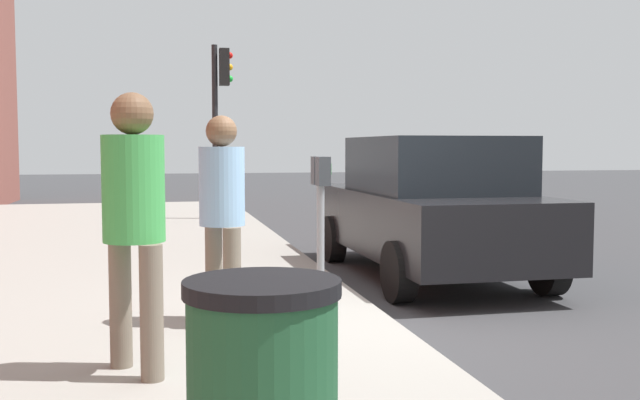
# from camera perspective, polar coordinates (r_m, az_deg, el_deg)

# --- Properties ---
(ground_plane) EXTENTS (80.00, 80.00, 0.00)m
(ground_plane) POSITION_cam_1_polar(r_m,az_deg,el_deg) (6.89, 4.77, -9.72)
(ground_plane) COLOR #38383A
(ground_plane) RESTS_ON ground
(sidewalk_slab) EXTENTS (28.00, 6.00, 0.15)m
(sidewalk_slab) POSITION_cam_1_polar(r_m,az_deg,el_deg) (6.65, -21.15, -9.82)
(sidewalk_slab) COLOR gray
(sidewalk_slab) RESTS_ON ground_plane
(parking_meter) EXTENTS (0.36, 0.12, 1.41)m
(parking_meter) POSITION_cam_1_polar(r_m,az_deg,el_deg) (6.70, 0.06, 0.01)
(parking_meter) COLOR gray
(parking_meter) RESTS_ON sidewalk_slab
(pedestrian_at_meter) EXTENTS (0.51, 0.38, 1.76)m
(pedestrian_at_meter) POSITION_cam_1_polar(r_m,az_deg,el_deg) (6.24, -7.59, -0.13)
(pedestrian_at_meter) COLOR #726656
(pedestrian_at_meter) RESTS_ON sidewalk_slab
(pedestrian_bystander) EXTENTS (0.49, 0.40, 1.85)m
(pedestrian_bystander) POSITION_cam_1_polar(r_m,az_deg,el_deg) (4.95, -14.23, -0.54)
(pedestrian_bystander) COLOR #726656
(pedestrian_bystander) RESTS_ON sidewalk_slab
(parked_sedan_near) EXTENTS (4.41, 1.99, 1.77)m
(parked_sedan_near) POSITION_cam_1_polar(r_m,az_deg,el_deg) (9.36, 8.48, -0.52)
(parked_sedan_near) COLOR black
(parked_sedan_near) RESTS_ON ground_plane
(traffic_signal) EXTENTS (0.24, 0.44, 3.60)m
(traffic_signal) POSITION_cam_1_polar(r_m,az_deg,el_deg) (15.55, -7.76, 7.52)
(traffic_signal) COLOR black
(traffic_signal) RESTS_ON sidewalk_slab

